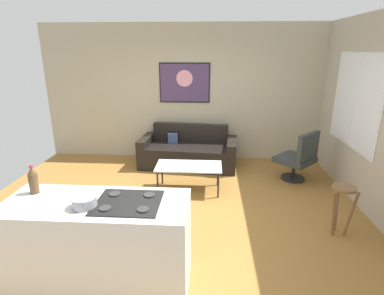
% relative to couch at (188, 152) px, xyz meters
% --- Properties ---
extents(ground, '(6.40, 6.40, 0.04)m').
position_rel_couch_xyz_m(ground, '(0.11, -1.87, -0.30)').
color(ground, olive).
extents(back_wall, '(6.40, 0.05, 2.80)m').
position_rel_couch_xyz_m(back_wall, '(0.11, 0.56, 1.12)').
color(back_wall, '#B2A98C').
rests_on(back_wall, ground).
extents(right_wall, '(0.05, 6.40, 2.80)m').
position_rel_couch_xyz_m(right_wall, '(2.73, -1.57, 1.12)').
color(right_wall, '#B1A690').
rests_on(right_wall, ground).
extents(couch, '(1.99, 0.99, 0.81)m').
position_rel_couch_xyz_m(couch, '(0.00, 0.00, 0.00)').
color(couch, black).
rests_on(couch, ground).
extents(coffee_table, '(1.09, 0.56, 0.45)m').
position_rel_couch_xyz_m(coffee_table, '(0.10, -1.17, 0.13)').
color(coffee_table, silver).
rests_on(coffee_table, ground).
extents(armchair, '(0.83, 0.83, 0.92)m').
position_rel_couch_xyz_m(armchair, '(2.03, -0.64, 0.17)').
color(armchair, black).
rests_on(armchair, ground).
extents(bar_stool, '(0.33, 0.33, 0.67)m').
position_rel_couch_xyz_m(bar_stool, '(2.11, -2.32, 0.21)').
color(bar_stool, brown).
rests_on(bar_stool, ground).
extents(kitchen_counter, '(1.74, 0.70, 0.95)m').
position_rel_couch_xyz_m(kitchen_counter, '(-0.61, -3.38, 0.19)').
color(kitchen_counter, white).
rests_on(kitchen_counter, ground).
extents(soda_bottle, '(0.09, 0.09, 0.29)m').
position_rel_couch_xyz_m(soda_bottle, '(-1.28, -3.23, 0.78)').
color(soda_bottle, '#503920').
rests_on(soda_bottle, kitchen_counter).
extents(mixing_bowl, '(0.22, 0.22, 0.10)m').
position_rel_couch_xyz_m(mixing_bowl, '(-0.67, -3.48, 0.69)').
color(mixing_bowl, '#8F929B').
rests_on(mixing_bowl, kitchen_counter).
extents(wall_painting, '(1.05, 0.03, 0.81)m').
position_rel_couch_xyz_m(wall_painting, '(-0.11, 0.51, 1.34)').
color(wall_painting, black).
extents(window, '(0.03, 1.59, 1.47)m').
position_rel_couch_xyz_m(window, '(2.69, -0.97, 1.23)').
color(window, silver).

